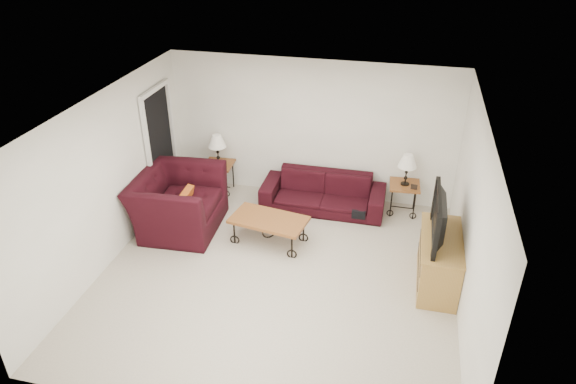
# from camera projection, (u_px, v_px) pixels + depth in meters

# --- Properties ---
(ground) EXTENTS (5.00, 5.00, 0.00)m
(ground) POSITION_uv_depth(u_px,v_px,m) (277.00, 275.00, 7.54)
(ground) COLOR beige
(ground) RESTS_ON ground
(wall_back) EXTENTS (5.00, 0.02, 2.50)m
(wall_back) POSITION_uv_depth(u_px,v_px,m) (312.00, 130.00, 9.05)
(wall_back) COLOR white
(wall_back) RESTS_ON ground
(wall_front) EXTENTS (5.00, 0.02, 2.50)m
(wall_front) POSITION_uv_depth(u_px,v_px,m) (209.00, 333.00, 4.81)
(wall_front) COLOR white
(wall_front) RESTS_ON ground
(wall_left) EXTENTS (0.02, 5.00, 2.50)m
(wall_left) POSITION_uv_depth(u_px,v_px,m) (106.00, 180.00, 7.43)
(wall_left) COLOR white
(wall_left) RESTS_ON ground
(wall_right) EXTENTS (0.02, 5.00, 2.50)m
(wall_right) POSITION_uv_depth(u_px,v_px,m) (472.00, 224.00, 6.43)
(wall_right) COLOR white
(wall_right) RESTS_ON ground
(ceiling) EXTENTS (5.00, 5.00, 0.00)m
(ceiling) POSITION_uv_depth(u_px,v_px,m) (275.00, 112.00, 6.32)
(ceiling) COLOR white
(ceiling) RESTS_ON wall_back
(doorway) EXTENTS (0.08, 0.94, 2.04)m
(doorway) POSITION_uv_depth(u_px,v_px,m) (161.00, 149.00, 8.94)
(doorway) COLOR black
(doorway) RESTS_ON ground
(sofa) EXTENTS (2.12, 0.83, 0.62)m
(sofa) POSITION_uv_depth(u_px,v_px,m) (323.00, 193.00, 9.04)
(sofa) COLOR black
(sofa) RESTS_ON ground
(side_table_left) EXTENTS (0.54, 0.54, 0.56)m
(side_table_left) POSITION_uv_depth(u_px,v_px,m) (220.00, 177.00, 9.60)
(side_table_left) COLOR brown
(side_table_left) RESTS_ON ground
(side_table_right) EXTENTS (0.53, 0.53, 0.55)m
(side_table_right) POSITION_uv_depth(u_px,v_px,m) (403.00, 198.00, 8.94)
(side_table_right) COLOR brown
(side_table_right) RESTS_ON ground
(lamp_left) EXTENTS (0.33, 0.33, 0.56)m
(lamp_left) POSITION_uv_depth(u_px,v_px,m) (218.00, 150.00, 9.33)
(lamp_left) COLOR black
(lamp_left) RESTS_ON side_table_left
(lamp_right) EXTENTS (0.33, 0.33, 0.55)m
(lamp_right) POSITION_uv_depth(u_px,v_px,m) (407.00, 170.00, 8.67)
(lamp_right) COLOR black
(lamp_right) RESTS_ON side_table_right
(photo_frame_left) EXTENTS (0.11, 0.04, 0.09)m
(photo_frame_left) POSITION_uv_depth(u_px,v_px,m) (208.00, 164.00, 9.34)
(photo_frame_left) COLOR black
(photo_frame_left) RESTS_ON side_table_left
(photo_frame_right) EXTENTS (0.11, 0.03, 0.09)m
(photo_frame_right) POSITION_uv_depth(u_px,v_px,m) (414.00, 187.00, 8.62)
(photo_frame_right) COLOR black
(photo_frame_right) RESTS_ON side_table_right
(coffee_table) EXTENTS (1.25, 0.82, 0.44)m
(coffee_table) POSITION_uv_depth(u_px,v_px,m) (269.00, 230.00, 8.17)
(coffee_table) COLOR brown
(coffee_table) RESTS_ON ground
(armchair) EXTENTS (1.34, 1.51, 0.94)m
(armchair) POSITION_uv_depth(u_px,v_px,m) (178.00, 202.00, 8.44)
(armchair) COLOR black
(armchair) RESTS_ON ground
(throw_pillow) EXTENTS (0.13, 0.43, 0.43)m
(throw_pillow) POSITION_uv_depth(u_px,v_px,m) (185.00, 202.00, 8.34)
(throw_pillow) COLOR #B44D17
(throw_pillow) RESTS_ON armchair
(tv_stand) EXTENTS (0.52, 1.25, 0.75)m
(tv_stand) POSITION_uv_depth(u_px,v_px,m) (439.00, 261.00, 7.22)
(tv_stand) COLOR olive
(tv_stand) RESTS_ON ground
(television) EXTENTS (0.15, 1.12, 0.65)m
(television) POSITION_uv_depth(u_px,v_px,m) (445.00, 218.00, 6.88)
(television) COLOR black
(television) RESTS_ON tv_stand
(backpack) EXTENTS (0.35, 0.27, 0.45)m
(backpack) POSITION_uv_depth(u_px,v_px,m) (360.00, 209.00, 8.72)
(backpack) COLOR black
(backpack) RESTS_ON ground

